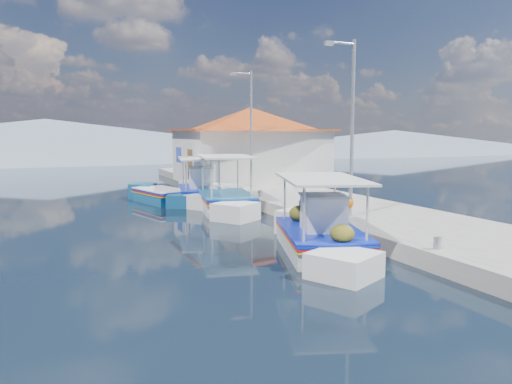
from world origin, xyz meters
name	(u,v)px	position (x,y,z in m)	size (l,w,h in m)	color
ground	(251,256)	(0.00, 0.00, 0.00)	(160.00, 160.00, 0.00)	black
quay	(323,206)	(5.90, 6.00, 0.25)	(5.00, 44.00, 0.50)	#ACAAA1
bollards	(288,201)	(3.80, 5.25, 0.65)	(0.20, 17.20, 0.30)	#A5A8AD
main_caique	(319,236)	(2.01, -0.26, 0.46)	(3.54, 6.83, 2.37)	white
caique_green_canopy	(225,201)	(2.06, 7.92, 0.40)	(3.00, 6.99, 2.66)	white
caique_blue_hull	(161,197)	(0.03, 11.54, 0.27)	(2.60, 5.44, 1.00)	#165484
caique_far	(200,192)	(1.92, 11.25, 0.45)	(2.95, 6.72, 2.41)	white
harbor_building	(250,143)	(6.20, 15.00, 2.78)	(10.49, 10.49, 4.40)	white
lamp_post_near	(350,119)	(4.51, 2.00, 3.85)	(1.21, 0.14, 6.00)	#A5A8AD
lamp_post_far	(249,124)	(4.51, 11.00, 3.85)	(1.21, 0.14, 6.00)	#A5A8AD
mountain_ridge	(138,143)	(6.54, 56.00, 2.04)	(171.40, 96.00, 5.50)	slate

